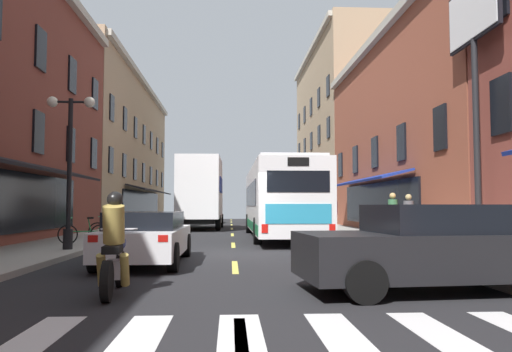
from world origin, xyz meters
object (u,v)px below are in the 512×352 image
at_px(box_truck, 201,194).
at_px(sedan_far, 209,215).
at_px(transit_bus, 279,200).
at_px(motorcycle_rider, 114,250).
at_px(sedan_near, 147,237).
at_px(pedestrian_near, 334,213).
at_px(bicycle_mid, 84,233).
at_px(bicycle_near, 112,230).
at_px(pedestrian_far, 409,217).
at_px(pedestrian_mid, 393,215).
at_px(billboard_sign, 474,41).
at_px(street_lamp_twin, 70,163).
at_px(sedan_mid, 441,247).

xyz_separation_m(box_truck, sedan_far, (-0.04, 11.23, -1.47)).
bearing_deg(transit_bus, motorcycle_rider, -106.23).
xyz_separation_m(sedan_near, pedestrian_near, (7.16, 11.80, 0.41)).
bearing_deg(bicycle_mid, sedan_far, 82.76).
height_order(box_truck, bicycle_near, box_truck).
bearing_deg(box_truck, motorcycle_rider, -90.32).
distance_m(bicycle_near, pedestrian_far, 11.16).
bearing_deg(box_truck, pedestrian_far, -56.52).
height_order(bicycle_mid, pedestrian_mid, pedestrian_mid).
height_order(bicycle_near, pedestrian_near, pedestrian_near).
relative_size(motorcycle_rider, bicycle_near, 1.21).
relative_size(billboard_sign, box_truck, 1.08).
distance_m(sedan_far, motorcycle_rider, 33.39).
height_order(motorcycle_rider, street_lamp_twin, street_lamp_twin).
xyz_separation_m(box_truck, pedestrian_far, (8.27, -12.51, -1.15)).
distance_m(sedan_mid, pedestrian_mid, 10.95).
bearing_deg(bicycle_near, billboard_sign, -24.43).
xyz_separation_m(billboard_sign, bicycle_near, (-11.69, 5.31, -5.77)).
bearing_deg(bicycle_near, transit_bus, 22.93).
relative_size(bicycle_near, pedestrian_near, 0.97).
relative_size(box_truck, pedestrian_near, 4.21).
relative_size(sedan_mid, bicycle_mid, 2.83).
bearing_deg(sedan_mid, motorcycle_rider, -179.50).
relative_size(sedan_near, pedestrian_near, 2.69).
distance_m(billboard_sign, box_truck, 19.08).
distance_m(sedan_far, pedestrian_mid, 24.13).
xyz_separation_m(box_truck, bicycle_near, (-2.77, -11.06, -1.68)).
xyz_separation_m(motorcycle_rider, bicycle_near, (-2.65, 11.11, -0.21)).
relative_size(box_truck, bicycle_mid, 4.33).
distance_m(billboard_sign, pedestrian_near, 11.69).
bearing_deg(sedan_mid, box_truck, 103.50).
distance_m(pedestrian_far, street_lamp_twin, 11.79).
bearing_deg(transit_bus, sedan_near, -113.66).
height_order(bicycle_mid, street_lamp_twin, street_lamp_twin).
relative_size(sedan_mid, motorcycle_rider, 2.34).
bearing_deg(billboard_sign, pedestrian_far, 99.48).
relative_size(billboard_sign, pedestrian_far, 4.63).
bearing_deg(pedestrian_mid, transit_bus, -33.34).
xyz_separation_m(transit_bus, pedestrian_mid, (4.08, -3.29, -0.62)).
relative_size(pedestrian_mid, street_lamp_twin, 0.39).
height_order(transit_bus, sedan_near, transit_bus).
height_order(transit_bus, pedestrian_near, transit_bus).
bearing_deg(pedestrian_near, bicycle_near, -99.09).
height_order(billboard_sign, transit_bus, billboard_sign).
bearing_deg(street_lamp_twin, box_truck, 78.66).
xyz_separation_m(box_truck, street_lamp_twin, (-3.06, -15.28, 0.52)).
xyz_separation_m(pedestrian_mid, pedestrian_far, (0.25, -1.00, -0.04)).
bearing_deg(bicycle_mid, motorcycle_rider, -71.10).
xyz_separation_m(pedestrian_near, pedestrian_mid, (1.17, -5.41, -0.00)).
relative_size(billboard_sign, pedestrian_mid, 4.44).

